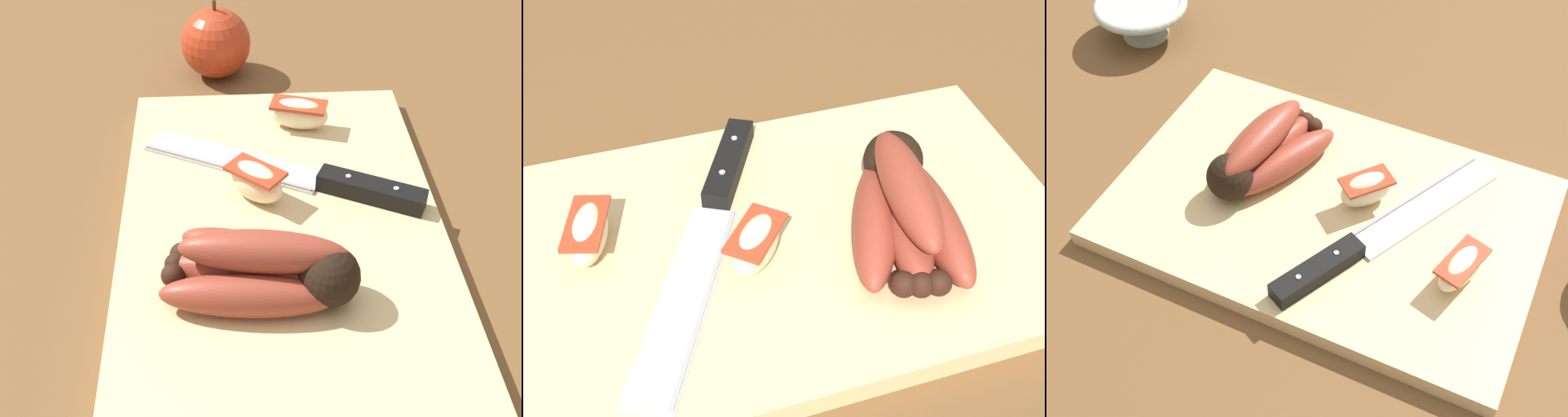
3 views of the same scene
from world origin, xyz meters
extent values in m
plane|color=brown|center=(0.00, 0.00, 0.00)|extent=(6.00, 6.00, 0.00)
cube|color=#DBBC84|center=(-0.01, -0.01, 0.01)|extent=(0.44, 0.28, 0.02)
sphere|color=black|center=(0.08, 0.02, 0.05)|extent=(0.05, 0.05, 0.05)
ellipsoid|color=brown|center=(0.05, -0.03, 0.04)|extent=(0.09, 0.14, 0.03)
sphere|color=black|center=(0.04, -0.10, 0.04)|extent=(0.02, 0.02, 0.02)
ellipsoid|color=brown|center=(0.07, -0.04, 0.04)|extent=(0.07, 0.14, 0.03)
sphere|color=black|center=(0.05, -0.10, 0.04)|extent=(0.02, 0.02, 0.02)
ellipsoid|color=brown|center=(0.09, -0.04, 0.04)|extent=(0.05, 0.14, 0.03)
sphere|color=black|center=(0.07, -0.10, 0.04)|extent=(0.02, 0.02, 0.02)
ellipsoid|color=brown|center=(0.07, -0.03, 0.06)|extent=(0.05, 0.13, 0.03)
cube|color=silver|center=(-0.10, -0.05, 0.02)|extent=(0.11, 0.18, 0.00)
cube|color=#99999E|center=(-0.09, -0.06, 0.02)|extent=(0.08, 0.16, 0.00)
cube|color=black|center=(-0.04, 0.07, 0.03)|extent=(0.06, 0.10, 0.02)
cylinder|color=#B2B2B7|center=(-0.03, 0.09, 0.04)|extent=(0.01, 0.01, 0.00)
cylinder|color=#B2B2B7|center=(-0.05, 0.05, 0.04)|extent=(0.01, 0.01, 0.00)
ellipsoid|color=beige|center=(-0.05, -0.03, 0.04)|extent=(0.06, 0.06, 0.04)
cube|color=#B2381E|center=(-0.05, -0.03, 0.05)|extent=(0.06, 0.06, 0.00)
ellipsoid|color=beige|center=(-0.16, 0.02, 0.04)|extent=(0.04, 0.07, 0.03)
cube|color=#B2381E|center=(-0.16, 0.02, 0.05)|extent=(0.04, 0.06, 0.00)
cylinder|color=#A8B7AD|center=(0.34, -0.20, 0.00)|extent=(0.06, 0.06, 0.01)
torus|color=#A8B7AD|center=(0.34, -0.20, 0.04)|extent=(0.12, 0.12, 0.01)
cone|color=#A8B7AD|center=(0.34, -0.20, 0.03)|extent=(0.10, 0.10, 0.05)
camera|label=1|loc=(0.47, -0.06, 0.44)|focal=49.37mm
camera|label=2|loc=(-0.13, -0.36, 0.41)|focal=47.03mm
camera|label=3|loc=(-0.19, 0.42, 0.57)|focal=48.23mm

